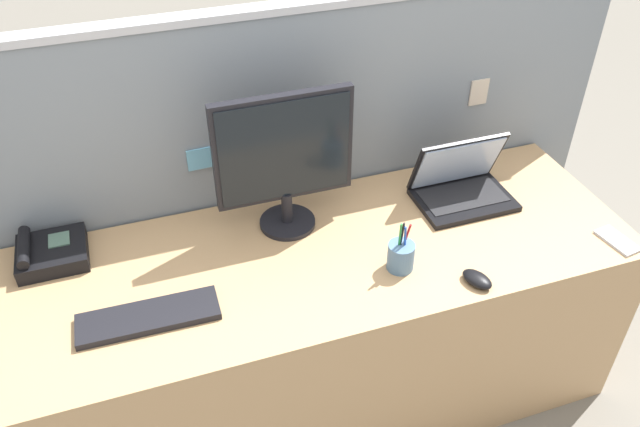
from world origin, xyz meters
TOP-DOWN VIEW (x-y plane):
  - ground_plane at (0.00, 0.00)m, footprint 10.00×10.00m
  - desk at (0.00, 0.00)m, footprint 2.02×0.70m
  - cubicle_divider at (0.00, 0.39)m, footprint 2.40×0.08m
  - desktop_monitor at (-0.07, 0.18)m, footprint 0.45×0.19m
  - laptop at (0.55, 0.13)m, footprint 0.33×0.23m
  - desk_phone at (-0.82, 0.24)m, footprint 0.21×0.19m
  - keyboard_main at (-0.57, -0.11)m, footprint 0.40×0.13m
  - computer_mouse_right_hand at (0.39, -0.28)m, footprint 0.09×0.12m
  - pen_cup at (0.20, -0.14)m, footprint 0.08×0.08m
  - cell_phone_silver_slab at (0.91, -0.26)m, footprint 0.09×0.15m

SIDE VIEW (x-z plane):
  - ground_plane at x=0.00m, z-range 0.00..0.00m
  - desk at x=0.00m, z-range 0.00..0.72m
  - cubicle_divider at x=0.00m, z-range 0.00..1.39m
  - cell_phone_silver_slab at x=0.91m, z-range 0.72..0.73m
  - keyboard_main at x=-0.57m, z-range 0.72..0.74m
  - computer_mouse_right_hand at x=0.39m, z-range 0.72..0.75m
  - desk_phone at x=-0.82m, z-range 0.70..0.79m
  - pen_cup at x=0.20m, z-range 0.67..0.86m
  - laptop at x=0.55m, z-range 0.66..0.89m
  - desktop_monitor at x=-0.07m, z-range 0.74..1.22m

